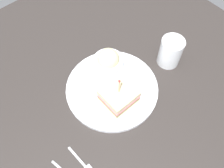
# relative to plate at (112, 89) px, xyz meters

# --- Properties ---
(ground_plane) EXTENTS (1.08, 1.08, 0.02)m
(ground_plane) POSITION_rel_plate_xyz_m (0.00, 0.00, -0.02)
(ground_plane) COLOR #2D2826
(plate) EXTENTS (0.27, 0.27, 0.01)m
(plate) POSITION_rel_plate_xyz_m (0.00, 0.00, 0.00)
(plate) COLOR white
(plate) RESTS_ON ground_plane
(sandwich_half_center) EXTENTS (0.08, 0.09, 0.11)m
(sandwich_half_center) POSITION_rel_plate_xyz_m (-0.04, 0.01, 0.03)
(sandwich_half_center) COLOR beige
(sandwich_half_center) RESTS_ON plate
(coleslaw_bowl) EXTENTS (0.09, 0.09, 0.07)m
(coleslaw_bowl) POSITION_rel_plate_xyz_m (0.07, -0.04, 0.03)
(coleslaw_bowl) COLOR white
(coleslaw_bowl) RESTS_ON plate
(drink_glass) EXTENTS (0.07, 0.07, 0.10)m
(drink_glass) POSITION_rel_plate_xyz_m (-0.04, -0.21, 0.03)
(drink_glass) COLOR beige
(drink_glass) RESTS_ON ground_plane
(fork) EXTENTS (0.12, 0.02, 0.00)m
(fork) POSITION_rel_plate_xyz_m (-0.13, 0.20, -0.00)
(fork) COLOR silver
(fork) RESTS_ON ground_plane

